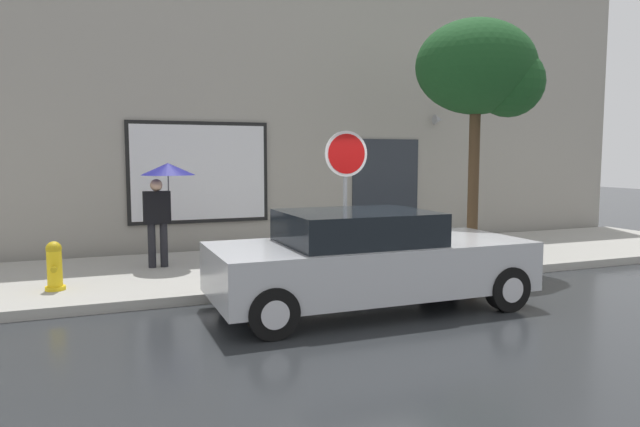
{
  "coord_description": "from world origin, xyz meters",
  "views": [
    {
      "loc": [
        -3.83,
        -7.41,
        2.19
      ],
      "look_at": [
        -0.21,
        1.8,
        1.2
      ],
      "focal_mm": 32.42,
      "sensor_mm": 36.0,
      "label": 1
    }
  ],
  "objects_px": {
    "pedestrian_with_umbrella": "(164,185)",
    "street_tree": "(483,71)",
    "fire_hydrant": "(55,266)",
    "stop_sign": "(346,174)",
    "parked_car": "(368,260)"
  },
  "relations": [
    {
      "from": "street_tree",
      "to": "stop_sign",
      "type": "distance_m",
      "value": 3.69
    },
    {
      "from": "street_tree",
      "to": "stop_sign",
      "type": "xyz_separation_m",
      "value": [
        -3.1,
        -0.54,
        -1.92
      ]
    },
    {
      "from": "fire_hydrant",
      "to": "parked_car",
      "type": "bearing_deg",
      "value": -27.38
    },
    {
      "from": "fire_hydrant",
      "to": "street_tree",
      "type": "xyz_separation_m",
      "value": [
        7.62,
        -0.21,
        3.28
      ]
    },
    {
      "from": "stop_sign",
      "to": "pedestrian_with_umbrella",
      "type": "bearing_deg",
      "value": 142.91
    },
    {
      "from": "fire_hydrant",
      "to": "pedestrian_with_umbrella",
      "type": "height_order",
      "value": "pedestrian_with_umbrella"
    },
    {
      "from": "fire_hydrant",
      "to": "pedestrian_with_umbrella",
      "type": "bearing_deg",
      "value": 35.84
    },
    {
      "from": "pedestrian_with_umbrella",
      "to": "street_tree",
      "type": "relative_size",
      "value": 0.41
    },
    {
      "from": "fire_hydrant",
      "to": "street_tree",
      "type": "bearing_deg",
      "value": -1.57
    },
    {
      "from": "pedestrian_with_umbrella",
      "to": "street_tree",
      "type": "height_order",
      "value": "street_tree"
    },
    {
      "from": "parked_car",
      "to": "street_tree",
      "type": "height_order",
      "value": "street_tree"
    },
    {
      "from": "street_tree",
      "to": "stop_sign",
      "type": "height_order",
      "value": "street_tree"
    },
    {
      "from": "parked_car",
      "to": "street_tree",
      "type": "xyz_separation_m",
      "value": [
        3.39,
        1.98,
        3.1
      ]
    },
    {
      "from": "pedestrian_with_umbrella",
      "to": "fire_hydrant",
      "type": "bearing_deg",
      "value": -144.16
    },
    {
      "from": "pedestrian_with_umbrella",
      "to": "stop_sign",
      "type": "distance_m",
      "value": 3.4
    }
  ]
}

